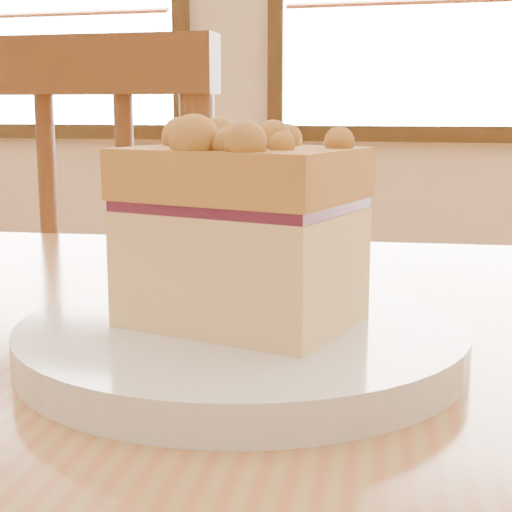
% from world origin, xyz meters
% --- Properties ---
extents(cafe_chair_main, '(0.45, 0.45, 0.97)m').
position_xyz_m(cafe_chair_main, '(-0.05, 0.87, 0.49)').
color(cafe_chair_main, '#592F18').
rests_on(cafe_chair_main, ground).
extents(plate, '(0.24, 0.24, 0.02)m').
position_xyz_m(plate, '(0.30, 0.31, 0.76)').
color(plate, white).
rests_on(plate, cafe_table_main).
extents(cake_slice, '(0.13, 0.11, 0.11)m').
position_xyz_m(cake_slice, '(0.30, 0.31, 0.82)').
color(cake_slice, '#E4C481').
rests_on(cake_slice, plate).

